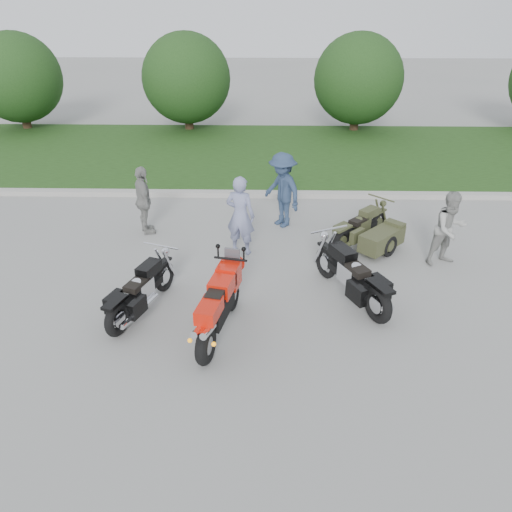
{
  "coord_description": "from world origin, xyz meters",
  "views": [
    {
      "loc": [
        0.33,
        -7.8,
        5.39
      ],
      "look_at": [
        0.14,
        0.78,
        0.8
      ],
      "focal_mm": 35.0,
      "sensor_mm": 36.0,
      "label": 1
    }
  ],
  "objects_px": {
    "person_back": "(144,201)",
    "cruiser_sidecar": "(372,235)",
    "sportbike_red": "(219,305)",
    "person_stripe": "(240,216)",
    "person_denim": "(282,190)",
    "person_grey": "(450,229)",
    "cruiser_right": "(354,278)",
    "cruiser_left": "(140,293)"
  },
  "relations": [
    {
      "from": "cruiser_sidecar",
      "to": "person_stripe",
      "type": "distance_m",
      "value": 3.09
    },
    {
      "from": "person_stripe",
      "to": "person_back",
      "type": "distance_m",
      "value": 2.61
    },
    {
      "from": "cruiser_right",
      "to": "person_back",
      "type": "bearing_deg",
      "value": 121.41
    },
    {
      "from": "cruiser_right",
      "to": "cruiser_sidecar",
      "type": "relative_size",
      "value": 1.2
    },
    {
      "from": "cruiser_left",
      "to": "person_grey",
      "type": "xyz_separation_m",
      "value": [
        6.29,
        2.11,
        0.4
      ]
    },
    {
      "from": "cruiser_right",
      "to": "person_denim",
      "type": "bearing_deg",
      "value": 84.2
    },
    {
      "from": "person_denim",
      "to": "person_back",
      "type": "relative_size",
      "value": 1.12
    },
    {
      "from": "cruiser_sidecar",
      "to": "person_stripe",
      "type": "height_order",
      "value": "person_stripe"
    },
    {
      "from": "cruiser_left",
      "to": "person_denim",
      "type": "height_order",
      "value": "person_denim"
    },
    {
      "from": "cruiser_left",
      "to": "person_back",
      "type": "bearing_deg",
      "value": 120.78
    },
    {
      "from": "person_back",
      "to": "sportbike_red",
      "type": "bearing_deg",
      "value": -175.16
    },
    {
      "from": "cruiser_left",
      "to": "person_stripe",
      "type": "height_order",
      "value": "person_stripe"
    },
    {
      "from": "cruiser_left",
      "to": "person_grey",
      "type": "height_order",
      "value": "person_grey"
    },
    {
      "from": "cruiser_sidecar",
      "to": "person_back",
      "type": "relative_size",
      "value": 1.11
    },
    {
      "from": "cruiser_right",
      "to": "sportbike_red",
      "type": "bearing_deg",
      "value": 179.2
    },
    {
      "from": "person_denim",
      "to": "person_back",
      "type": "height_order",
      "value": "person_denim"
    },
    {
      "from": "cruiser_sidecar",
      "to": "cruiser_right",
      "type": "bearing_deg",
      "value": -64.89
    },
    {
      "from": "cruiser_sidecar",
      "to": "person_denim",
      "type": "xyz_separation_m",
      "value": [
        -2.07,
        1.33,
        0.57
      ]
    },
    {
      "from": "sportbike_red",
      "to": "person_back",
      "type": "height_order",
      "value": "person_back"
    },
    {
      "from": "sportbike_red",
      "to": "person_denim",
      "type": "bearing_deg",
      "value": 87.83
    },
    {
      "from": "cruiser_left",
      "to": "cruiser_right",
      "type": "distance_m",
      "value": 4.06
    },
    {
      "from": "cruiser_sidecar",
      "to": "person_grey",
      "type": "bearing_deg",
      "value": 22.03
    },
    {
      "from": "sportbike_red",
      "to": "person_back",
      "type": "xyz_separation_m",
      "value": [
        -2.19,
        4.16,
        0.23
      ]
    },
    {
      "from": "sportbike_red",
      "to": "person_stripe",
      "type": "relative_size",
      "value": 1.21
    },
    {
      "from": "person_denim",
      "to": "person_back",
      "type": "xyz_separation_m",
      "value": [
        -3.38,
        -0.54,
        -0.1
      ]
    },
    {
      "from": "person_grey",
      "to": "cruiser_right",
      "type": "bearing_deg",
      "value": -165.85
    },
    {
      "from": "sportbike_red",
      "to": "person_denim",
      "type": "xyz_separation_m",
      "value": [
        1.19,
        4.7,
        0.33
      ]
    },
    {
      "from": "cruiser_sidecar",
      "to": "person_denim",
      "type": "bearing_deg",
      "value": -168.58
    },
    {
      "from": "sportbike_red",
      "to": "cruiser_right",
      "type": "bearing_deg",
      "value": 37.43
    },
    {
      "from": "cruiser_right",
      "to": "cruiser_sidecar",
      "type": "xyz_separation_m",
      "value": [
        0.76,
        2.18,
        -0.11
      ]
    },
    {
      "from": "sportbike_red",
      "to": "person_stripe",
      "type": "distance_m",
      "value": 3.18
    },
    {
      "from": "sportbike_red",
      "to": "cruiser_sidecar",
      "type": "height_order",
      "value": "sportbike_red"
    },
    {
      "from": "cruiser_right",
      "to": "person_denim",
      "type": "xyz_separation_m",
      "value": [
        -1.31,
        3.51,
        0.47
      ]
    },
    {
      "from": "person_stripe",
      "to": "person_back",
      "type": "bearing_deg",
      "value": -4.42
    },
    {
      "from": "cruiser_right",
      "to": "cruiser_sidecar",
      "type": "height_order",
      "value": "cruiser_right"
    },
    {
      "from": "sportbike_red",
      "to": "cruiser_right",
      "type": "distance_m",
      "value": 2.77
    },
    {
      "from": "cruiser_left",
      "to": "cruiser_sidecar",
      "type": "xyz_separation_m",
      "value": [
        4.79,
        2.72,
        -0.06
      ]
    },
    {
      "from": "cruiser_right",
      "to": "person_grey",
      "type": "xyz_separation_m",
      "value": [
        2.26,
        1.56,
        0.35
      ]
    },
    {
      "from": "sportbike_red",
      "to": "cruiser_sidecar",
      "type": "distance_m",
      "value": 4.69
    },
    {
      "from": "person_grey",
      "to": "person_back",
      "type": "distance_m",
      "value": 7.1
    },
    {
      "from": "cruiser_right",
      "to": "person_back",
      "type": "relative_size",
      "value": 1.34
    },
    {
      "from": "person_back",
      "to": "cruiser_sidecar",
      "type": "bearing_deg",
      "value": -121.28
    }
  ]
}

